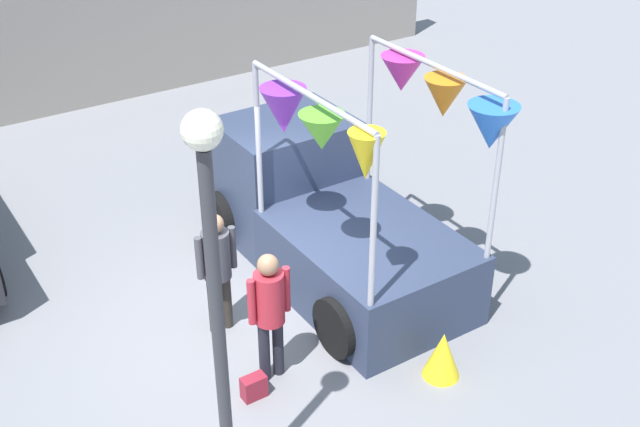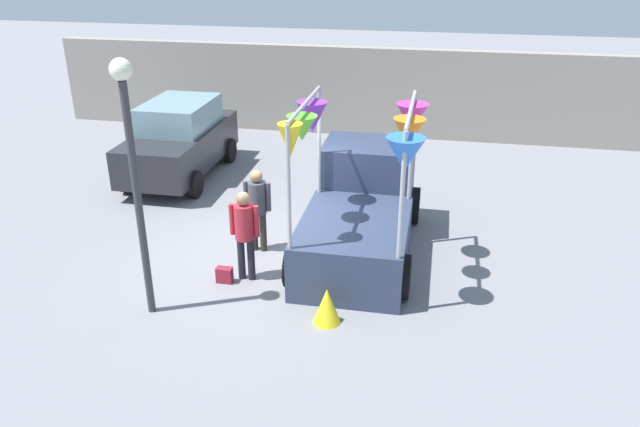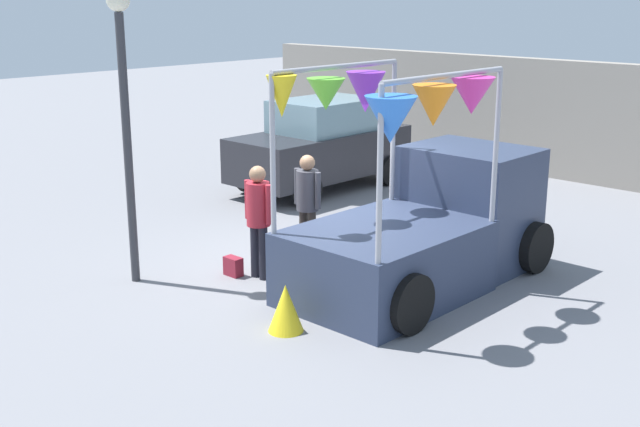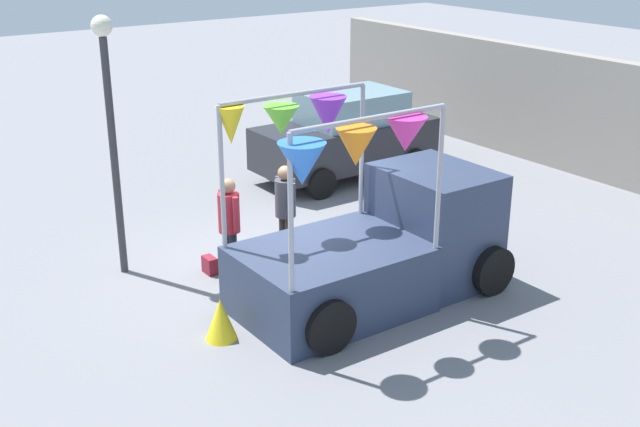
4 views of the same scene
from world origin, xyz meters
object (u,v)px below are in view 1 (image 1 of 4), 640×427
Objects in this scene: vendor_truck at (326,207)px; handbag at (254,387)px; person_customer at (269,306)px; folded_kite_bundle_sunflower at (442,355)px; person_vendor at (217,262)px; street_lamp at (214,274)px.

vendor_truck is 2.94m from handbag.
folded_kite_bundle_sunflower is (1.64, -1.07, -0.70)m from person_customer.
person_vendor is (-1.91, -0.52, 0.09)m from vendor_truck.
folded_kite_bundle_sunflower is at bearing -33.06° from person_customer.
person_vendor reaches higher than folded_kite_bundle_sunflower.
person_customer is 2.43m from street_lamp.
person_customer is 1.01× the size of person_vendor.
handbag is (-0.35, -0.20, -0.86)m from person_customer.
street_lamp is (-1.12, -2.40, 1.66)m from person_vendor.
street_lamp is (-0.86, -1.10, 2.51)m from handbag.
person_vendor is at bearing 64.94° from street_lamp.
person_customer is 0.41× the size of street_lamp.
person_customer is 1.10m from person_vendor.
vendor_truck is at bearing 86.20° from folded_kite_bundle_sunflower.
vendor_truck is at bearing 41.67° from person_customer.
person_vendor is (-0.09, 1.10, -0.01)m from person_customer.
person_vendor is 1.58m from handbag.
person_vendor is at bearing -164.70° from vendor_truck.
vendor_truck is at bearing 15.30° from person_vendor.
person_customer is 2.08m from folded_kite_bundle_sunflower.
handbag is (-2.17, -1.82, -0.76)m from vendor_truck.
folded_kite_bundle_sunflower is at bearing -51.33° from person_vendor.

